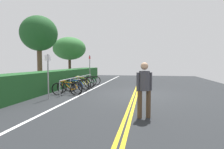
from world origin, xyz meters
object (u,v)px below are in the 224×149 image
(bicycle_2, at_px, (76,85))
(sign_post_far, at_px, (90,67))
(pedestrian, at_px, (144,86))
(bicycle_5, at_px, (84,81))
(bicycle_0, at_px, (67,89))
(bicycle_3, at_px, (79,84))
(bicycle_4, at_px, (83,82))
(bicycle_1, at_px, (70,87))
(tree_mid, at_px, (39,34))
(bike_rack, at_px, (79,80))
(bicycle_6, at_px, (89,81))
(tree_far_right, at_px, (69,49))
(sign_post_near, at_px, (48,72))

(bicycle_2, relative_size, sign_post_far, 0.75)
(bicycle_2, distance_m, pedestrian, 6.30)
(bicycle_2, xyz_separation_m, bicycle_5, (2.20, 0.23, 0.02))
(bicycle_0, bearing_deg, bicycle_5, 4.45)
(bicycle_0, height_order, bicycle_3, bicycle_3)
(bicycle_4, bearing_deg, bicycle_1, 179.40)
(bicycle_4, relative_size, tree_mid, 0.33)
(bike_rack, relative_size, bicycle_5, 2.96)
(sign_post_far, bearing_deg, bicycle_0, -175.65)
(bicycle_6, bearing_deg, bicycle_5, 172.03)
(bicycle_0, relative_size, bicycle_5, 0.92)
(bicycle_1, xyz_separation_m, sign_post_far, (4.82, 0.28, 1.05))
(bicycle_1, relative_size, bicycle_4, 0.97)
(bicycle_1, height_order, tree_far_right, tree_far_right)
(bike_rack, height_order, bicycle_6, bike_rack)
(bicycle_6, distance_m, tree_mid, 5.09)
(bicycle_0, height_order, pedestrian, pedestrian)
(bicycle_4, distance_m, pedestrian, 7.50)
(bicycle_3, height_order, bicycle_4, bicycle_4)
(bicycle_4, bearing_deg, sign_post_far, 6.59)
(sign_post_far, distance_m, tree_mid, 4.50)
(bicycle_2, height_order, pedestrian, pedestrian)
(bicycle_5, distance_m, sign_post_near, 4.88)
(bicycle_2, distance_m, bicycle_3, 0.77)
(bicycle_3, bearing_deg, pedestrian, -143.60)
(bicycle_3, bearing_deg, bicycle_1, -179.31)
(sign_post_far, relative_size, tree_mid, 0.44)
(sign_post_far, relative_size, tree_far_right, 0.54)
(tree_mid, bearing_deg, bicycle_6, -82.86)
(bicycle_6, xyz_separation_m, pedestrian, (-7.83, -4.13, 0.62))
(bicycle_0, bearing_deg, bicycle_2, 1.90)
(bicycle_6, bearing_deg, bicycle_4, -178.03)
(bicycle_2, bearing_deg, bicycle_5, 6.04)
(sign_post_far, distance_m, tree_far_right, 4.85)
(pedestrian, bearing_deg, bike_rack, 36.27)
(bicycle_3, height_order, tree_mid, tree_mid)
(bicycle_2, height_order, bicycle_5, bicycle_5)
(bike_rack, xyz_separation_m, bicycle_1, (-1.48, -0.00, -0.27))
(bicycle_5, bearing_deg, bicycle_1, -177.16)
(bicycle_6, xyz_separation_m, tree_far_right, (4.41, 3.34, 2.74))
(bicycle_1, bearing_deg, bicycle_6, 0.47)
(bicycle_0, xyz_separation_m, bicycle_3, (2.14, 0.15, 0.02))
(bicycle_0, xyz_separation_m, tree_mid, (3.93, 3.86, 3.50))
(bike_rack, bearing_deg, sign_post_near, 176.19)
(bicycle_5, xyz_separation_m, tree_mid, (0.35, 3.58, 3.45))
(bike_rack, height_order, bicycle_5, bike_rack)
(bicycle_1, xyz_separation_m, bicycle_3, (1.47, 0.02, 0.02))
(bike_rack, bearing_deg, bicycle_6, 0.66)
(bicycle_4, height_order, bicycle_5, bicycle_4)
(bicycle_5, distance_m, tree_mid, 4.99)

